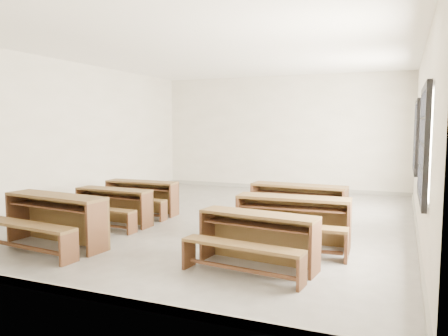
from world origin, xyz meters
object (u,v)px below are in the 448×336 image
at_px(desk_set_2, 141,195).
at_px(desk_set_4, 292,218).
at_px(desk_set_1, 112,204).
at_px(desk_set_5, 297,203).
at_px(desk_set_0, 53,217).
at_px(desk_set_3, 256,236).

distance_m(desk_set_2, desk_set_4, 3.66).
bearing_deg(desk_set_4, desk_set_1, 174.06).
relative_size(desk_set_4, desk_set_5, 1.00).
bearing_deg(desk_set_2, desk_set_1, -89.22).
bearing_deg(desk_set_0, desk_set_3, 10.61).
bearing_deg(desk_set_4, desk_set_0, -160.88).
xyz_separation_m(desk_set_0, desk_set_5, (3.12, 2.65, -0.01)).
relative_size(desk_set_0, desk_set_3, 1.11).
height_order(desk_set_1, desk_set_5, desk_set_5).
xyz_separation_m(desk_set_0, desk_set_4, (3.34, 1.35, -0.01)).
xyz_separation_m(desk_set_3, desk_set_4, (0.21, 1.10, 0.03)).
bearing_deg(desk_set_4, desk_set_3, -103.57).
bearing_deg(desk_set_5, desk_set_3, -87.18).
relative_size(desk_set_1, desk_set_4, 0.87).
bearing_deg(desk_set_5, desk_set_4, -78.04).
bearing_deg(desk_set_0, desk_set_5, 46.25).
bearing_deg(desk_set_5, desk_set_1, -157.95).
height_order(desk_set_2, desk_set_4, desk_set_4).
bearing_deg(desk_set_2, desk_set_4, -21.56).
distance_m(desk_set_0, desk_set_3, 3.14).
distance_m(desk_set_2, desk_set_5, 3.24).
bearing_deg(desk_set_1, desk_set_4, -1.46).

